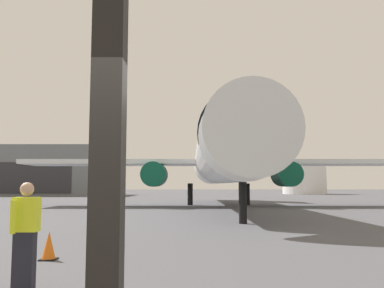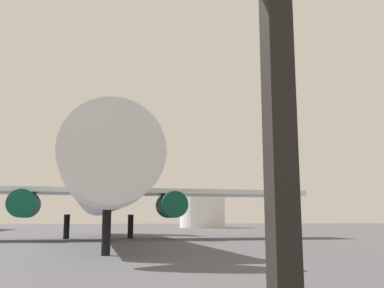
# 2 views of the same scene
# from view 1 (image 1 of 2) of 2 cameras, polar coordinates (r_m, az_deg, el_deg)

# --- Properties ---
(ground_plane) EXTENTS (220.00, 220.00, 0.00)m
(ground_plane) POSITION_cam_1_polar(r_m,az_deg,el_deg) (42.64, -0.68, -8.01)
(ground_plane) COLOR #4C4C51
(window_frame) EXTENTS (7.24, 0.24, 3.57)m
(window_frame) POSITION_cam_1_polar(r_m,az_deg,el_deg) (2.69, -11.87, -14.23)
(window_frame) COLOR #38281E
(window_frame) RESTS_ON ground
(airplane) EXTENTS (31.66, 33.46, 10.80)m
(airplane) POSITION_cam_1_polar(r_m,az_deg,el_deg) (31.39, 4.16, -1.89)
(airplane) COLOR silver
(airplane) RESTS_ON ground
(ground_crew_worker) EXTENTS (0.40, 0.51, 1.74)m
(ground_crew_worker) POSITION_cam_1_polar(r_m,az_deg,el_deg) (7.21, -22.23, -11.66)
(ground_crew_worker) COLOR black
(ground_crew_worker) RESTS_ON ground
(traffic_cone) EXTENTS (0.36, 0.36, 0.64)m
(traffic_cone) POSITION_cam_1_polar(r_m,az_deg,el_deg) (10.11, -19.32, -13.35)
(traffic_cone) COLOR orange
(traffic_cone) RESTS_ON ground
(distant_hangar) EXTENTS (20.05, 13.42, 7.90)m
(distant_hangar) POSITION_cam_1_polar(r_m,az_deg,el_deg) (73.22, -20.23, -3.62)
(distant_hangar) COLOR slate
(distant_hangar) RESTS_ON ground
(fuel_storage_tank) EXTENTS (8.05, 8.05, 5.77)m
(fuel_storage_tank) POSITION_cam_1_polar(r_m,az_deg,el_deg) (79.54, 15.46, -4.67)
(fuel_storage_tank) COLOR white
(fuel_storage_tank) RESTS_ON ground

